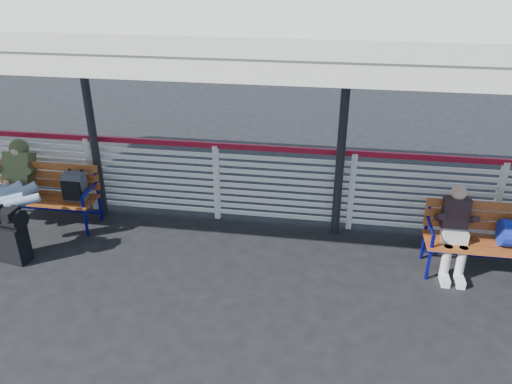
% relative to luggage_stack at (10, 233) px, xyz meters
% --- Properties ---
extents(ground, '(60.00, 60.00, 0.00)m').
position_rel_luggage_stack_xyz_m(ground, '(2.40, -0.32, -0.43)').
color(ground, black).
rests_on(ground, ground).
extents(fence, '(12.08, 0.08, 1.24)m').
position_rel_luggage_stack_xyz_m(fence, '(2.40, 1.58, 0.23)').
color(fence, silver).
rests_on(fence, ground).
extents(canopy, '(12.60, 3.60, 3.16)m').
position_rel_luggage_stack_xyz_m(canopy, '(2.40, 0.55, 2.61)').
color(canopy, silver).
rests_on(canopy, ground).
extents(luggage_stack, '(0.51, 0.35, 0.79)m').
position_rel_luggage_stack_xyz_m(luggage_stack, '(0.00, 0.00, 0.00)').
color(luggage_stack, black).
rests_on(luggage_stack, ground).
extents(bench_left, '(1.80, 0.56, 0.92)m').
position_rel_luggage_stack_xyz_m(bench_left, '(-0.03, 1.04, 0.15)').
color(bench_left, '#AD4C21').
rests_on(bench_left, ground).
extents(bench_right, '(1.80, 0.56, 0.92)m').
position_rel_luggage_stack_xyz_m(bench_right, '(6.34, 0.69, 0.16)').
color(bench_right, '#AD4C21').
rests_on(bench_right, ground).
extents(traveler_man, '(0.94, 1.64, 0.77)m').
position_rel_luggage_stack_xyz_m(traveler_man, '(-0.35, 0.69, 0.26)').
color(traveler_man, '#92A9C5').
rests_on(traveler_man, ground).
extents(companion_person, '(0.32, 0.66, 1.15)m').
position_rel_luggage_stack_xyz_m(companion_person, '(5.66, 0.68, 0.17)').
color(companion_person, '#B9B4A8').
rests_on(companion_person, ground).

